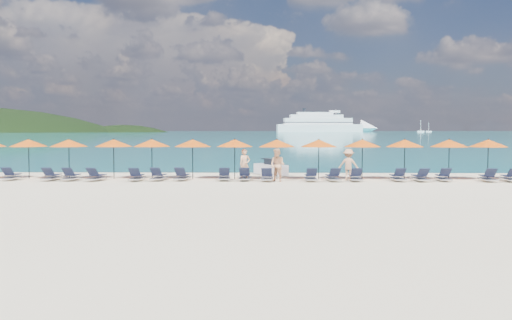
{
  "coord_description": "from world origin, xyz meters",
  "views": [
    {
      "loc": [
        0.69,
        -26.45,
        2.78
      ],
      "look_at": [
        0.0,
        3.0,
        1.2
      ],
      "focal_mm": 40.0,
      "sensor_mm": 36.0,
      "label": 1
    }
  ],
  "objects": [
    {
      "name": "lounger_17",
      "position": [
        10.03,
        4.26,
        0.24
      ],
      "size": [
        0.74,
        1.74,
        0.66
      ],
      "rotation": [
        0.0,
        0.0,
        -0.07
      ],
      "color": "silver",
      "rests_on": "ground"
    },
    {
      "name": "umbrella_5",
      "position": [
        -3.62,
        5.45,
        2.02
      ],
      "size": [
        2.1,
        2.1,
        2.28
      ],
      "color": "black",
      "rests_on": "ground"
    },
    {
      "name": "sea",
      "position": [
        0.0,
        660.0,
        0.01
      ],
      "size": [
        1600.0,
        1300.0,
        0.01
      ],
      "primitive_type": "cube",
      "color": "#1FA9B2",
      "rests_on": "ground"
    },
    {
      "name": "ground",
      "position": [
        0.0,
        0.0,
        0.0
      ],
      "size": [
        1400.0,
        1400.0,
        0.0
      ],
      "primitive_type": "plane",
      "color": "beige"
    },
    {
      "name": "lounger_11",
      "position": [
        0.57,
        4.07,
        0.24
      ],
      "size": [
        0.68,
        1.72,
        0.66
      ],
      "rotation": [
        0.0,
        0.0,
        -0.04
      ],
      "color": "silver",
      "rests_on": "ground"
    },
    {
      "name": "umbrella_3",
      "position": [
        -8.1,
        5.47,
        2.02
      ],
      "size": [
        2.1,
        2.1,
        2.28
      ],
      "color": "black",
      "rests_on": "ground"
    },
    {
      "name": "umbrella_12",
      "position": [
        12.79,
        5.29,
        2.02
      ],
      "size": [
        2.1,
        2.1,
        2.28
      ],
      "color": "black",
      "rests_on": "ground"
    },
    {
      "name": "lounger_5",
      "position": [
        -8.67,
        4.06,
        0.24
      ],
      "size": [
        0.77,
        1.75,
        0.66
      ],
      "rotation": [
        0.0,
        0.0,
        -0.09
      ],
      "color": "silver",
      "rests_on": "ground"
    },
    {
      "name": "lounger_7",
      "position": [
        -5.34,
        4.28,
        0.24
      ],
      "size": [
        0.72,
        1.73,
        0.66
      ],
      "rotation": [
        0.0,
        0.0,
        -0.06
      ],
      "color": "silver",
      "rests_on": "ground"
    },
    {
      "name": "umbrella_8",
      "position": [
        3.44,
        5.28,
        2.02
      ],
      "size": [
        2.1,
        2.1,
        2.28
      ],
      "color": "black",
      "rests_on": "ground"
    },
    {
      "name": "umbrella_6",
      "position": [
        -1.25,
        5.41,
        2.02
      ],
      "size": [
        2.1,
        2.1,
        2.28
      ],
      "color": "black",
      "rests_on": "ground"
    },
    {
      "name": "lounger_13",
      "position": [
        4.11,
        4.12,
        0.24
      ],
      "size": [
        0.77,
        1.75,
        0.66
      ],
      "rotation": [
        0.0,
        0.0,
        0.09
      ],
      "color": "silver",
      "rests_on": "ground"
    },
    {
      "name": "umbrella_9",
      "position": [
        5.87,
        5.37,
        2.02
      ],
      "size": [
        2.1,
        2.1,
        2.28
      ],
      "color": "black",
      "rests_on": "ground"
    },
    {
      "name": "lounger_18",
      "position": [
        12.31,
        4.03,
        0.24
      ],
      "size": [
        0.76,
        1.75,
        0.66
      ],
      "rotation": [
        0.0,
        0.0,
        -0.09
      ],
      "color": "silver",
      "rests_on": "ground"
    },
    {
      "name": "beachgoer_b",
      "position": [
        1.13,
        3.74,
        0.88
      ],
      "size": [
        0.99,
        0.87,
        1.77
      ],
      "primitive_type": "imported",
      "rotation": [
        0.0,
        0.0,
        -0.55
      ],
      "color": "tan",
      "rests_on": "ground"
    },
    {
      "name": "beachgoer_a",
      "position": [
        -0.66,
        4.74,
        0.85
      ],
      "size": [
        0.74,
        0.63,
        1.71
      ],
      "primitive_type": "imported",
      "rotation": [
        0.0,
        0.0,
        0.42
      ],
      "color": "tan",
      "rests_on": "ground"
    },
    {
      "name": "umbrella_11",
      "position": [
        10.64,
        5.27,
        2.02
      ],
      "size": [
        2.1,
        2.1,
        2.28
      ],
      "color": "black",
      "rests_on": "ground"
    },
    {
      "name": "lounger_12",
      "position": [
        2.92,
        4.11,
        0.24
      ],
      "size": [
        0.64,
        1.71,
        0.66
      ],
      "rotation": [
        0.0,
        0.0,
        0.01
      ],
      "color": "silver",
      "rests_on": "ground"
    },
    {
      "name": "sailboat_near",
      "position": [
        145.5,
        522.16,
        1.22
      ],
      "size": [
        6.49,
        2.16,
        11.9
      ],
      "color": "white",
      "rests_on": "ground"
    },
    {
      "name": "lounger_6",
      "position": [
        -6.48,
        4.08,
        0.24
      ],
      "size": [
        0.66,
        1.71,
        0.66
      ],
      "rotation": [
        0.0,
        0.0,
        0.02
      ],
      "color": "silver",
      "rests_on": "ground"
    },
    {
      "name": "sailboat_far",
      "position": [
        163.36,
        559.11,
        1.05
      ],
      "size": [
        5.56,
        1.85,
        10.19
      ],
      "color": "white",
      "rests_on": "ground"
    },
    {
      "name": "lounger_3",
      "position": [
        -11.16,
        4.2,
        0.24
      ],
      "size": [
        0.62,
        1.7,
        0.66
      ],
      "rotation": [
        0.0,
        0.0,
        -0.0
      ],
      "color": "silver",
      "rests_on": "ground"
    },
    {
      "name": "lounger_16",
      "position": [
        8.76,
        4.07,
        0.24
      ],
      "size": [
        0.69,
        1.73,
        0.66
      ],
      "rotation": [
        0.0,
        0.0,
        0.04
      ],
      "color": "silver",
      "rests_on": "ground"
    },
    {
      "name": "umbrella_4",
      "position": [
        -5.95,
        5.55,
        2.02
      ],
      "size": [
        2.1,
        2.1,
        2.28
      ],
      "color": "black",
      "rests_on": "ground"
    },
    {
      "name": "cruise_ship",
      "position": [
        67.07,
        617.37,
        8.28
      ],
      "size": [
        115.5,
        28.35,
        31.83
      ],
      "rotation": [
        0.0,
        0.0,
        0.09
      ],
      "color": "white",
      "rests_on": "ground"
    },
    {
      "name": "lounger_10",
      "position": [
        -0.64,
        4.33,
        0.24
      ],
      "size": [
        0.63,
        1.7,
        0.66
      ],
      "rotation": [
        0.0,
        0.0,
        0.01
      ],
      "color": "silver",
      "rests_on": "ground"
    },
    {
      "name": "lounger_19",
      "position": [
        13.49,
        4.01,
        0.24
      ],
      "size": [
        0.74,
        1.74,
        0.66
      ],
      "rotation": [
        0.0,
        0.0,
        -0.07
      ],
      "color": "silver",
      "rests_on": "ground"
    },
    {
      "name": "lounger_9",
      "position": [
        -1.76,
        4.36,
        0.24
      ],
      "size": [
        0.78,
        1.75,
        0.66
      ],
      "rotation": [
        0.0,
        0.0,
        0.1
      ],
      "color": "silver",
      "rests_on": "ground"
    },
    {
      "name": "jetski",
      "position": [
        0.78,
        8.24,
        0.4
      ],
      "size": [
        2.14,
        2.92,
        0.98
      ],
      "rotation": [
        0.0,
        0.0,
        0.46
      ],
      "color": "silver",
      "rests_on": "ground"
    },
    {
      "name": "beachgoer_c",
      "position": [
        5.02,
        4.73,
        0.86
      ],
      "size": [
        1.19,
        0.73,
        1.72
      ],
      "primitive_type": "imported",
      "rotation": [
        0.0,
        0.0,
        2.94
      ],
      "color": "tan",
      "rests_on": "ground"
    },
    {
      "name": "lounger_4",
      "position": [
        -10.06,
        4.16,
        0.24
      ],
      "size": [
        0.63,
        1.7,
        0.66
      ],
      "rotation": [
        0.0,
        0.0,
        0.01
      ],
      "color": "silver",
      "rests_on": "ground"
    },
    {
      "name": "umbrella_1",
      "position": [
        -12.94,
        5.45,
        2.02
      ],
      "size": [
        2.1,
        2.1,
        2.28
      ],
      "color": "black",
      "rests_on": "ground"
    },
    {
      "name": "umbrella_2",
      "position": [
        -10.61,
        5.37,
        2.02
      ],
      "size": [
        2.1,
        2.1,
        2.28
      ],
      "color": "black",
      "rests_on": "ground"
    },
    {
      "name": "lounger_14",
      "position": [
        5.31,
        4.14,
        0.24
      ],
      "size": [
        0.67,
        1.72,
        0.66
      ],
      "rotation": [
        0.0,
        0.0,
        -0.03
      ],
      "color": "silver",
      "rests_on": "ground"
    },
    {
      "name": "lounger_15",
      "position": [
        7.58,
        4.2,
        0.24
      ],
      "size": [
        0.66,
        1.72,
        0.66
      ],
      "rotation": [
        0.0,
        0.0,
        0.03
      ],
      "color": "silver",
      "rests_on": "ground"
    },
    {
      "name": "lounger_2",
      "position": [
        -13.44,
        4.33,
        0.24
      ],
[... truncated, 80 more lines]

